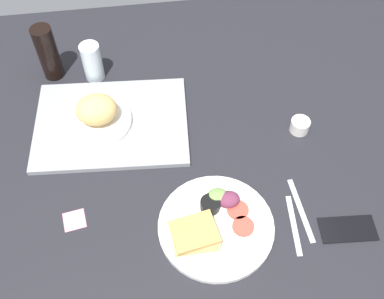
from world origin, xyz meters
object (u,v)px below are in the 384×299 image
object	(u,v)px
plate_with_salad	(213,224)
drinking_glass	(92,62)
sticky_note	(74,220)
cell_phone	(348,229)
bread_plate_near	(97,114)
fork	(294,225)
serving_tray	(111,123)
espresso_cup	(300,126)
soda_bottle	(48,53)
knife	(301,210)

from	to	relation	value
plate_with_salad	drinking_glass	world-z (taller)	drinking_glass
sticky_note	cell_phone	bearing A→B (deg)	-9.92
bread_plate_near	cell_phone	distance (cm)	75.67
fork	serving_tray	bearing A→B (deg)	53.63
fork	cell_phone	bearing A→B (deg)	-97.89
drinking_glass	fork	size ratio (longest dim) A/B	0.75
bread_plate_near	espresso_cup	xyz separation A→B (cm)	(58.45, -9.64, -3.42)
espresso_cup	sticky_note	world-z (taller)	espresso_cup
soda_bottle	knife	world-z (taller)	soda_bottle
fork	sticky_note	size ratio (longest dim) A/B	3.04
sticky_note	bread_plate_near	bearing A→B (deg)	76.76
plate_with_salad	sticky_note	distance (cm)	36.02
plate_with_salad	soda_bottle	world-z (taller)	soda_bottle
knife	cell_phone	bearing A→B (deg)	-127.30
bread_plate_near	sticky_note	xyz separation A→B (cm)	(-7.25, -30.81, -5.36)
plate_with_salad	drinking_glass	size ratio (longest dim) A/B	2.32
drinking_glass	fork	xyz separation A→B (cm)	(49.82, -60.84, -6.15)
soda_bottle	sticky_note	size ratio (longest dim) A/B	3.32
soda_bottle	sticky_note	bearing A→B (deg)	-82.70
serving_tray	fork	distance (cm)	60.18
soda_bottle	knife	xyz separation A→B (cm)	(65.98, -59.58, -9.04)
cell_phone	sticky_note	xyz separation A→B (cm)	(-69.35, 12.12, -0.34)
bread_plate_near	fork	xyz separation A→B (cm)	(48.76, -39.93, -5.17)
knife	cell_phone	xyz separation A→B (cm)	(10.35, -7.01, 0.15)
serving_tray	espresso_cup	distance (cm)	55.79
soda_bottle	fork	size ratio (longest dim) A/B	1.09
bread_plate_near	fork	world-z (taller)	bread_plate_near
plate_with_salad	espresso_cup	world-z (taller)	plate_with_salad
bread_plate_near	espresso_cup	distance (cm)	59.34
serving_tray	sticky_note	size ratio (longest dim) A/B	8.04
bread_plate_near	knife	world-z (taller)	bread_plate_near
bread_plate_near	plate_with_salad	xyz separation A→B (cm)	(28.10, -37.52, -3.76)
drinking_glass	plate_with_salad	bearing A→B (deg)	-63.48
fork	espresso_cup	bearing A→B (deg)	-12.94
plate_with_salad	sticky_note	size ratio (longest dim) A/B	5.29
serving_tray	sticky_note	xyz separation A→B (cm)	(-10.72, -30.52, -0.74)
espresso_cup	bread_plate_near	bearing A→B (deg)	170.63
soda_bottle	knife	distance (cm)	89.36
bread_plate_near	cell_phone	bearing A→B (deg)	-34.66
espresso_cup	soda_bottle	bearing A→B (deg)	155.39
fork	knife	world-z (taller)	same
drinking_glass	bread_plate_near	bearing A→B (deg)	-87.10
fork	knife	xyz separation A→B (cm)	(3.00, 4.00, 0.00)
knife	fork	bearing A→B (deg)	139.95
bread_plate_near	drinking_glass	bearing A→B (deg)	92.90
drinking_glass	espresso_cup	size ratio (longest dim) A/B	2.28
bread_plate_near	sticky_note	bearing A→B (deg)	-103.24
soda_bottle	fork	distance (cm)	89.95
soda_bottle	espresso_cup	bearing A→B (deg)	-24.61
serving_tray	espresso_cup	bearing A→B (deg)	-9.65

